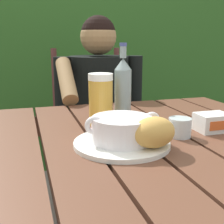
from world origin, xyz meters
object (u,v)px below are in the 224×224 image
serving_plate (123,143)px  beer_glass (101,99)px  soup_bowl (124,128)px  person_eating (100,108)px  bread_roll (154,132)px  water_glass_small (180,127)px  chair_near_diner (93,133)px  table_knife (154,133)px  butter_tub (212,122)px  beer_bottle (123,88)px

serving_plate → beer_glass: 0.24m
soup_bowl → serving_plate: bearing=93.6°
soup_bowl → beer_glass: size_ratio=1.24×
person_eating → bread_roll: (-0.08, -0.85, 0.13)m
water_glass_small → chair_near_diner: bearing=92.4°
chair_near_diner → soup_bowl: (-0.14, -0.99, 0.33)m
serving_plate → table_knife: serving_plate is taller
soup_bowl → butter_tub: bearing=8.1°
table_knife → chair_near_diner: bearing=88.5°
bread_roll → water_glass_small: (0.13, 0.09, -0.02)m
beer_glass → table_knife: (0.12, -0.16, -0.08)m
water_glass_small → table_knife: bearing=149.1°
chair_near_diner → beer_glass: 0.87m
chair_near_diner → person_eating: bearing=-90.8°
serving_plate → chair_near_diner: bearing=81.8°
water_glass_small → serving_plate: bearing=-173.2°
table_knife → water_glass_small: bearing=-30.9°
soup_bowl → butter_tub: size_ratio=2.08×
water_glass_small → table_knife: 0.08m
soup_bowl → water_glass_small: bearing=6.8°
person_eating → table_knife: size_ratio=6.89×
bread_roll → butter_tub: (0.25, 0.11, -0.02)m
beer_bottle → water_glass_small: bearing=-67.1°
soup_bowl → table_knife: 0.14m
chair_near_diner → person_eating: (-0.00, -0.20, 0.21)m
person_eating → butter_tub: (0.17, -0.74, 0.10)m
bread_roll → butter_tub: bearing=23.8°
butter_tub → table_knife: bearing=175.4°
chair_near_diner → bread_roll: (-0.08, -1.06, 0.33)m
beer_glass → water_glass_small: size_ratio=2.57×
beer_bottle → person_eating: bearing=84.0°
soup_bowl → person_eating: bearing=79.9°
soup_bowl → table_knife: soup_bowl is taller
serving_plate → beer_glass: bearing=90.6°
chair_near_diner → beer_bottle: size_ratio=3.71×
person_eating → soup_bowl: person_eating is taller
beer_glass → water_glass_small: (0.19, -0.20, -0.06)m
table_knife → butter_tub: bearing=-4.6°
chair_near_diner → bread_roll: chair_near_diner is taller
chair_near_diner → beer_bottle: beer_bottle is taller
chair_near_diner → water_glass_small: chair_near_diner is taller
serving_plate → beer_bottle: beer_bottle is taller
table_knife → bread_roll: bearing=-115.6°
person_eating → water_glass_small: 0.77m
serving_plate → water_glass_small: (0.18, 0.02, 0.02)m
table_knife → beer_glass: bearing=126.8°
chair_near_diner → table_knife: chair_near_diner is taller
chair_near_diner → butter_tub: chair_near_diner is taller
person_eating → soup_bowl: size_ratio=5.54×
person_eating → table_knife: 0.73m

